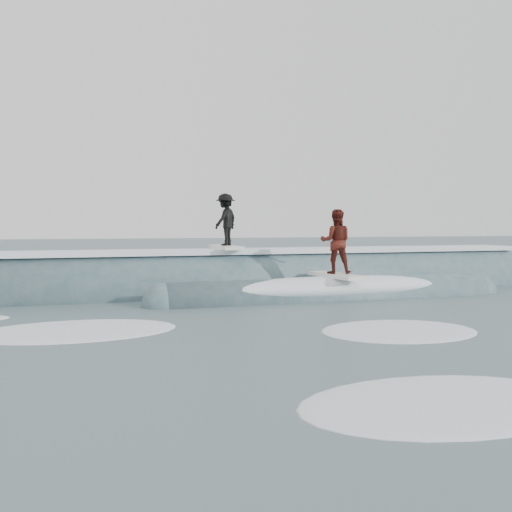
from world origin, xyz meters
name	(u,v)px	position (x,y,z in m)	size (l,w,h in m)	color
ground	(323,321)	(0.00, 0.00, 0.00)	(160.00, 160.00, 0.00)	#3F585C
breaking_wave	(257,292)	(0.25, 5.01, 0.04)	(22.36, 3.97, 2.38)	#36555B
surfer_black	(226,223)	(-0.58, 5.32, 2.01)	(1.07, 2.01, 1.58)	silver
surfer_red	(336,245)	(1.82, 3.12, 1.41)	(1.01, 2.05, 1.79)	white
whitewater	(340,342)	(-0.65, -2.02, 0.00)	(14.76, 9.44, 0.10)	white
far_swells	(163,265)	(-0.41, 17.65, 0.00)	(37.23, 8.65, 0.80)	#36555B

